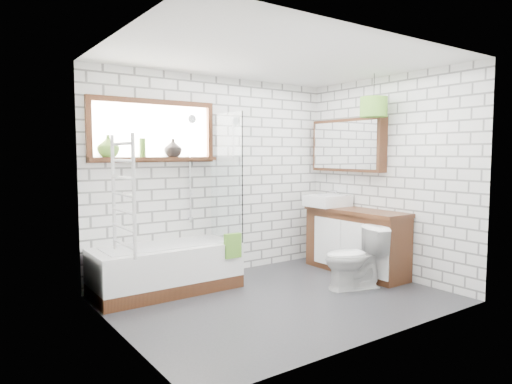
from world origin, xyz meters
TOP-DOWN VIEW (x-y plane):
  - floor at (0.00, 0.00)m, footprint 3.40×2.60m
  - ceiling at (0.00, 0.00)m, footprint 3.40×2.60m
  - wall_back at (0.00, 1.30)m, footprint 3.40×0.01m
  - wall_front at (0.00, -1.30)m, footprint 3.40×0.01m
  - wall_left at (-1.70, 0.00)m, footprint 0.01×2.60m
  - wall_right at (1.70, 0.00)m, footprint 0.01×2.60m
  - window at (-0.85, 1.26)m, footprint 1.52×0.16m
  - towel_radiator at (-1.66, 0.00)m, footprint 0.06×0.52m
  - mirror_cabinet at (1.62, 0.60)m, footprint 0.16×1.20m
  - shower_riser at (-0.40, 1.26)m, footprint 0.02×0.02m
  - bathtub at (-0.87, 0.95)m, footprint 1.61×0.71m
  - shower_screen at (-0.09, 0.95)m, footprint 0.02×0.72m
  - towel_green at (-0.22, 0.59)m, footprint 0.20×0.06m
  - towel_beige at (-0.22, 0.59)m, footprint 0.20×0.05m
  - vanity at (1.47, 0.29)m, footprint 0.47×1.45m
  - basin at (1.41, 0.75)m, footprint 0.52×0.45m
  - tap at (1.57, 0.75)m, footprint 0.04×0.04m
  - toilet at (0.93, -0.19)m, footprint 0.58×0.78m
  - vase_olive at (-1.39, 1.23)m, footprint 0.30×0.30m
  - vase_dark at (-0.63, 1.23)m, footprint 0.27×0.27m
  - bottle at (-1.00, 1.23)m, footprint 0.07×0.07m
  - pendant at (1.44, 0.01)m, footprint 0.33×0.33m

SIDE VIEW (x-z plane):
  - floor at x=0.00m, z-range -0.01..0.00m
  - bathtub at x=-0.87m, z-range 0.00..0.52m
  - toilet at x=0.93m, z-range 0.00..0.71m
  - vanity at x=1.47m, z-range 0.00..0.83m
  - towel_green at x=-0.22m, z-range 0.36..0.64m
  - towel_beige at x=-0.22m, z-range 0.37..0.63m
  - basin at x=1.41m, z-range 0.83..0.98m
  - tap at x=1.57m, z-range 0.88..1.03m
  - towel_radiator at x=-1.66m, z-range 0.70..1.70m
  - wall_back at x=0.00m, z-range 0.00..2.50m
  - wall_front at x=0.00m, z-range 0.00..2.50m
  - wall_left at x=-1.70m, z-range 0.00..2.50m
  - wall_right at x=1.70m, z-range 0.00..2.50m
  - shower_screen at x=-0.09m, z-range 0.52..2.02m
  - shower_riser at x=-0.40m, z-range 0.70..2.00m
  - bottle at x=-1.00m, z-range 1.48..1.69m
  - vase_dark at x=-0.63m, z-range 1.48..1.69m
  - vase_olive at x=-1.39m, z-range 1.48..1.72m
  - mirror_cabinet at x=1.62m, z-range 1.30..2.00m
  - window at x=-0.85m, z-range 1.46..2.14m
  - pendant at x=1.44m, z-range 1.98..2.22m
  - ceiling at x=0.00m, z-range 2.50..2.51m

